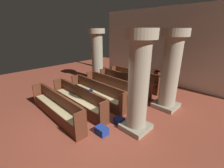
# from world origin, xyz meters

# --- Properties ---
(ground_plane) EXTENTS (19.20, 19.20, 0.00)m
(ground_plane) POSITION_xyz_m (0.00, 0.00, 0.00)
(ground_plane) COLOR #9E4733
(back_wall) EXTENTS (10.00, 0.16, 4.50)m
(back_wall) POSITION_xyz_m (0.00, 6.08, 2.25)
(back_wall) COLOR silver
(back_wall) RESTS_ON ground
(pew_row_0) EXTENTS (3.41, 0.47, 0.99)m
(pew_row_0) POSITION_xyz_m (-0.96, 4.15, 0.52)
(pew_row_0) COLOR brown
(pew_row_0) RESTS_ON ground
(pew_row_1) EXTENTS (3.41, 0.46, 0.99)m
(pew_row_1) POSITION_xyz_m (-0.96, 3.17, 0.52)
(pew_row_1) COLOR brown
(pew_row_1) RESTS_ON ground
(pew_row_2) EXTENTS (3.41, 0.46, 0.99)m
(pew_row_2) POSITION_xyz_m (-0.96, 2.20, 0.52)
(pew_row_2) COLOR brown
(pew_row_2) RESTS_ON ground
(pew_row_3) EXTENTS (3.41, 0.47, 0.99)m
(pew_row_3) POSITION_xyz_m (-0.96, 1.22, 0.52)
(pew_row_3) COLOR brown
(pew_row_3) RESTS_ON ground
(pew_row_4) EXTENTS (3.41, 0.46, 0.99)m
(pew_row_4) POSITION_xyz_m (-0.96, 0.25, 0.52)
(pew_row_4) COLOR brown
(pew_row_4) RESTS_ON ground
(pew_row_5) EXTENTS (3.41, 0.46, 0.99)m
(pew_row_5) POSITION_xyz_m (-0.96, -0.73, 0.52)
(pew_row_5) COLOR brown
(pew_row_5) RESTS_ON ground
(pillar_aisle_side) EXTENTS (1.05, 1.05, 3.32)m
(pillar_aisle_side) POSITION_xyz_m (1.59, 3.13, 1.73)
(pillar_aisle_side) COLOR #9F967E
(pillar_aisle_side) RESTS_ON ground
(pillar_far_side) EXTENTS (1.05, 1.05, 3.32)m
(pillar_far_side) POSITION_xyz_m (-3.47, 3.42, 1.73)
(pillar_far_side) COLOR #9F967E
(pillar_far_side) RESTS_ON ground
(pillar_aisle_rear) EXTENTS (0.95, 0.95, 3.32)m
(pillar_aisle_rear) POSITION_xyz_m (1.59, 0.90, 1.73)
(pillar_aisle_rear) COLOR #9F967E
(pillar_aisle_rear) RESTS_ON ground
(lectern) EXTENTS (0.48, 0.45, 1.08)m
(lectern) POSITION_xyz_m (-0.06, 5.14, 0.45)
(lectern) COLOR #492215
(lectern) RESTS_ON ground
(hymn_book) EXTENTS (0.15, 0.18, 0.04)m
(hymn_book) POSITION_xyz_m (-0.35, 0.44, 1.01)
(hymn_book) COLOR navy
(hymn_book) RESTS_ON pew_row_4
(kneeler_box_blue) EXTENTS (0.41, 0.31, 0.26)m
(kneeler_box_blue) POSITION_xyz_m (0.96, -0.13, 0.13)
(kneeler_box_blue) COLOR navy
(kneeler_box_blue) RESTS_ON ground
(kneeler_box_navy) EXTENTS (0.32, 0.28, 0.26)m
(kneeler_box_navy) POSITION_xyz_m (0.99, 0.69, 0.13)
(kneeler_box_navy) COLOR navy
(kneeler_box_navy) RESTS_ON ground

